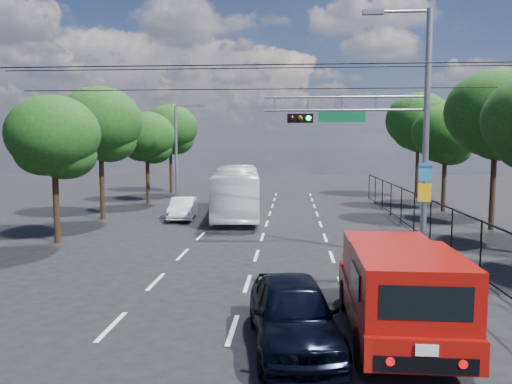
# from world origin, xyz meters

# --- Properties ---
(ground) EXTENTS (120.00, 120.00, 0.00)m
(ground) POSITION_xyz_m (0.00, 0.00, 0.00)
(ground) COLOR black
(ground) RESTS_ON ground
(lane_markings) EXTENTS (6.12, 38.00, 0.01)m
(lane_markings) POSITION_xyz_m (-0.00, 14.00, 0.01)
(lane_markings) COLOR beige
(lane_markings) RESTS_ON ground
(signal_mast) EXTENTS (6.43, 0.39, 9.50)m
(signal_mast) POSITION_xyz_m (5.28, 7.99, 5.24)
(signal_mast) COLOR slate
(signal_mast) RESTS_ON ground
(streetlight_left) EXTENTS (2.09, 0.22, 7.08)m
(streetlight_left) POSITION_xyz_m (-6.33, 22.00, 3.94)
(streetlight_left) COLOR slate
(streetlight_left) RESTS_ON ground
(utility_wires) EXTENTS (22.00, 5.04, 0.74)m
(utility_wires) POSITION_xyz_m (0.00, 8.83, 7.23)
(utility_wires) COLOR black
(utility_wires) RESTS_ON ground
(fence_right) EXTENTS (0.06, 34.03, 2.00)m
(fence_right) POSITION_xyz_m (7.60, 12.17, 1.03)
(fence_right) COLOR black
(fence_right) RESTS_ON ground
(tree_right_c) EXTENTS (5.10, 5.10, 8.29)m
(tree_right_c) POSITION_xyz_m (11.82, 15.02, 5.73)
(tree_right_c) COLOR black
(tree_right_c) RESTS_ON ground
(tree_right_d) EXTENTS (4.32, 4.32, 7.02)m
(tree_right_d) POSITION_xyz_m (11.42, 22.02, 4.85)
(tree_right_d) COLOR black
(tree_right_d) RESTS_ON ground
(tree_right_e) EXTENTS (5.28, 5.28, 8.58)m
(tree_right_e) POSITION_xyz_m (11.62, 30.02, 5.94)
(tree_right_e) COLOR black
(tree_right_e) RESTS_ON ground
(tree_left_b) EXTENTS (4.08, 4.08, 6.63)m
(tree_left_b) POSITION_xyz_m (-9.18, 10.02, 4.58)
(tree_left_b) COLOR black
(tree_left_b) RESTS_ON ground
(tree_left_c) EXTENTS (4.80, 4.80, 7.80)m
(tree_left_c) POSITION_xyz_m (-9.78, 17.02, 5.40)
(tree_left_c) COLOR black
(tree_left_c) RESTS_ON ground
(tree_left_d) EXTENTS (4.20, 4.20, 6.83)m
(tree_left_d) POSITION_xyz_m (-9.38, 25.02, 4.72)
(tree_left_d) COLOR black
(tree_left_d) RESTS_ON ground
(tree_left_e) EXTENTS (4.92, 4.92, 7.99)m
(tree_left_e) POSITION_xyz_m (-9.58, 33.02, 5.53)
(tree_left_e) COLOR black
(tree_left_e) RESTS_ON ground
(red_pickup) EXTENTS (2.30, 6.02, 2.22)m
(red_pickup) POSITION_xyz_m (3.84, -0.15, 1.19)
(red_pickup) COLOR black
(red_pickup) RESTS_ON ground
(navy_hatchback) EXTENTS (2.41, 4.70, 1.53)m
(navy_hatchback) POSITION_xyz_m (1.45, -0.87, 0.77)
(navy_hatchback) COLOR black
(navy_hatchback) RESTS_ON ground
(white_bus) EXTENTS (3.51, 11.19, 3.07)m
(white_bus) POSITION_xyz_m (-2.00, 18.92, 1.53)
(white_bus) COLOR white
(white_bus) RESTS_ON ground
(white_van) EXTENTS (1.66, 3.96, 1.27)m
(white_van) POSITION_xyz_m (-5.06, 17.37, 0.64)
(white_van) COLOR silver
(white_van) RESTS_ON ground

